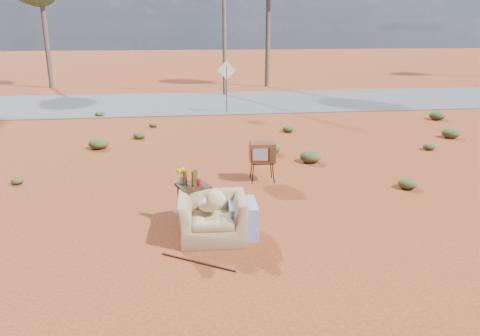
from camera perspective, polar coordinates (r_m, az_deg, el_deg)
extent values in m
plane|color=#99421E|center=(8.44, -2.71, -7.88)|extent=(140.00, 140.00, 0.00)
cube|color=#565659|center=(22.92, -6.21, 7.93)|extent=(140.00, 7.00, 0.04)
imported|color=#997F53|center=(8.06, -3.40, -5.20)|extent=(1.19, 0.80, 1.01)
ellipsoid|color=#DDC387|center=(8.08, -3.81, -4.52)|extent=(0.37, 0.37, 0.21)
ellipsoid|color=#DDC387|center=(7.78, -2.99, -3.83)|extent=(0.32, 0.16, 0.32)
cube|color=navy|center=(8.27, 0.34, -6.14)|extent=(0.52, 0.77, 0.59)
cube|color=black|center=(11.04, 2.72, 0.76)|extent=(0.54, 0.42, 0.03)
cylinder|color=black|center=(10.90, 1.58, -0.74)|extent=(0.03, 0.03, 0.47)
cylinder|color=black|center=(10.96, 4.07, -0.67)|extent=(0.03, 0.03, 0.47)
cylinder|color=black|center=(11.25, 1.37, -0.17)|extent=(0.03, 0.03, 0.47)
cylinder|color=black|center=(11.31, 3.79, -0.11)|extent=(0.03, 0.03, 0.47)
cube|color=brown|center=(10.97, 2.74, 1.97)|extent=(0.61, 0.49, 0.45)
cube|color=slate|center=(10.73, 2.48, 1.63)|extent=(0.35, 0.04, 0.28)
cube|color=#472D19|center=(10.77, 3.98, 1.66)|extent=(0.13, 0.03, 0.32)
cube|color=#341F13|center=(8.56, -5.75, -2.21)|extent=(0.69, 0.69, 0.04)
cylinder|color=black|center=(8.43, -6.44, -5.23)|extent=(0.03, 0.03, 0.74)
cylinder|color=black|center=(8.59, -3.81, -4.74)|extent=(0.03, 0.03, 0.74)
cylinder|color=black|center=(8.80, -7.51, -4.31)|extent=(0.03, 0.03, 0.74)
cylinder|color=black|center=(8.95, -4.97, -3.86)|extent=(0.03, 0.03, 0.74)
cylinder|color=#4F300D|center=(8.51, -6.72, -1.22)|extent=(0.07, 0.07, 0.28)
cylinder|color=#4F300D|center=(8.43, -5.69, -1.30)|extent=(0.07, 0.07, 0.30)
cylinder|color=#23522B|center=(8.65, -5.42, -0.96)|extent=(0.06, 0.06, 0.26)
cylinder|color=#A9160D|center=(8.46, -5.09, -1.77)|extent=(0.07, 0.07, 0.14)
cylinder|color=silver|center=(8.62, -7.17, -1.46)|extent=(0.09, 0.09, 0.15)
ellipsoid|color=yellow|center=(8.57, -7.21, -0.42)|extent=(0.17, 0.17, 0.13)
cylinder|color=#542316|center=(7.44, -5.15, -11.35)|extent=(1.12, 0.76, 0.04)
cylinder|color=brown|center=(19.92, -1.63, 9.53)|extent=(0.06, 0.06, 2.00)
cube|color=silver|center=(19.83, -1.65, 11.83)|extent=(0.78, 0.04, 0.78)
cylinder|color=brown|center=(30.54, -22.57, 14.60)|extent=(0.28, 0.28, 6.00)
cylinder|color=brown|center=(29.19, 3.43, 16.74)|extent=(0.28, 0.28, 7.00)
cylinder|color=brown|center=(25.28, -1.95, 17.89)|extent=(0.20, 0.20, 8.00)
ellipsoid|color=#404F22|center=(11.28, 19.77, -1.76)|extent=(0.44, 0.44, 0.24)
ellipsoid|color=#404F22|center=(14.72, -16.84, 2.90)|extent=(0.60, 0.60, 0.33)
ellipsoid|color=#404F22|center=(15.07, 22.05, 2.44)|extent=(0.36, 0.36, 0.20)
ellipsoid|color=#404F22|center=(16.47, 5.86, 4.77)|extent=(0.40, 0.40, 0.22)
ellipsoid|color=#404F22|center=(17.50, -10.53, 5.20)|extent=(0.30, 0.30, 0.17)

